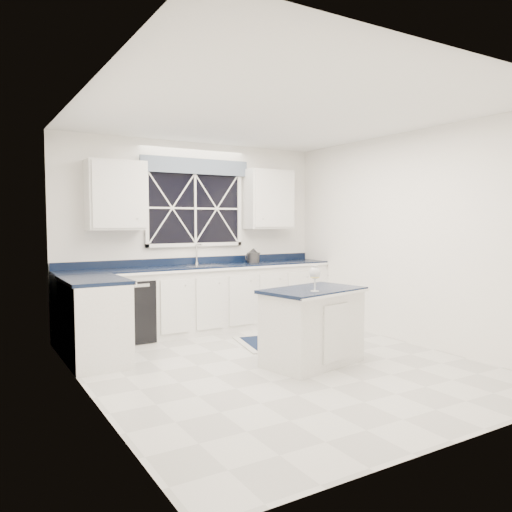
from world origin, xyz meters
TOP-DOWN VIEW (x-y plane):
  - ground at (0.00, 0.00)m, footprint 4.50×4.50m
  - back_wall at (0.00, 2.25)m, footprint 4.00×0.10m
  - base_cabinets at (-0.33, 1.78)m, footprint 3.99×1.60m
  - countertop at (0.00, 1.95)m, footprint 3.98×0.64m
  - dishwasher at (-1.10, 1.95)m, footprint 0.60×0.58m
  - window at (0.00, 2.20)m, footprint 1.65×0.09m
  - upper_cabinets at (0.00, 2.08)m, footprint 3.10×0.34m
  - faucet at (0.00, 2.14)m, footprint 0.05×0.20m
  - island at (0.33, -0.15)m, footprint 1.23×0.89m
  - rug at (0.77, 0.79)m, footprint 1.60×1.17m
  - kettle at (0.85, 2.00)m, footprint 0.31×0.22m
  - wine_glass at (0.21, -0.35)m, footprint 0.11×0.11m
  - soap_bottle at (0.92, 2.08)m, footprint 0.12×0.13m

SIDE VIEW (x-z plane):
  - ground at x=0.00m, z-range 0.00..0.00m
  - rug at x=0.77m, z-range 0.00..0.02m
  - dishwasher at x=-1.10m, z-range 0.00..0.82m
  - island at x=0.33m, z-range 0.00..0.83m
  - base_cabinets at x=-0.33m, z-range 0.00..0.90m
  - countertop at x=0.00m, z-range 0.90..0.94m
  - wine_glass at x=0.21m, z-range 0.88..1.16m
  - kettle at x=0.85m, z-range 0.93..1.15m
  - soap_bottle at x=0.92m, z-range 0.94..1.16m
  - faucet at x=0.00m, z-range 0.95..1.25m
  - back_wall at x=0.00m, z-range 0.00..2.70m
  - window at x=0.00m, z-range 1.20..2.46m
  - upper_cabinets at x=0.00m, z-range 1.45..2.35m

